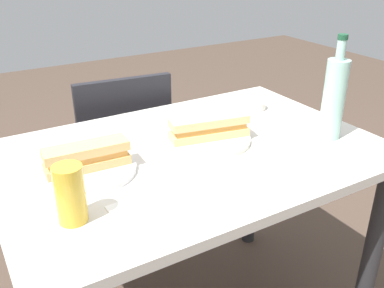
% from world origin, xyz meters
% --- Properties ---
extents(dining_table, '(1.14, 0.77, 0.75)m').
position_xyz_m(dining_table, '(0.00, 0.00, 0.63)').
color(dining_table, beige).
rests_on(dining_table, ground).
extents(chair_far, '(0.44, 0.44, 0.85)m').
position_xyz_m(chair_far, '(-0.01, 0.58, 0.49)').
color(chair_far, black).
rests_on(chair_far, ground).
extents(plate_near, '(0.26, 0.26, 0.01)m').
position_xyz_m(plate_near, '(0.08, 0.02, 0.76)').
color(plate_near, silver).
rests_on(plate_near, dining_table).
extents(baguette_sandwich_near, '(0.26, 0.12, 0.07)m').
position_xyz_m(baguette_sandwich_near, '(0.08, 0.02, 0.80)').
color(baguette_sandwich_near, '#DBB77A').
rests_on(baguette_sandwich_near, plate_near).
extents(knife_near, '(0.18, 0.01, 0.01)m').
position_xyz_m(knife_near, '(0.08, 0.08, 0.77)').
color(knife_near, silver).
rests_on(knife_near, plate_near).
extents(plate_far, '(0.26, 0.26, 0.01)m').
position_xyz_m(plate_far, '(-0.31, 0.03, 0.76)').
color(plate_far, white).
rests_on(plate_far, dining_table).
extents(baguette_sandwich_far, '(0.23, 0.08, 0.07)m').
position_xyz_m(baguette_sandwich_far, '(-0.31, 0.03, 0.80)').
color(baguette_sandwich_far, tan).
rests_on(baguette_sandwich_far, plate_far).
extents(knife_far, '(0.18, 0.02, 0.01)m').
position_xyz_m(knife_far, '(-0.32, 0.08, 0.77)').
color(knife_far, silver).
rests_on(knife_far, plate_far).
extents(water_bottle, '(0.07, 0.07, 0.33)m').
position_xyz_m(water_bottle, '(0.42, -0.14, 0.88)').
color(water_bottle, '#99C6B7').
rests_on(water_bottle, dining_table).
extents(beer_glass, '(0.07, 0.07, 0.14)m').
position_xyz_m(beer_glass, '(-0.41, -0.17, 0.82)').
color(beer_glass, gold).
rests_on(beer_glass, dining_table).
extents(olive_bowl, '(0.10, 0.10, 0.03)m').
position_xyz_m(olive_bowl, '(0.37, 0.19, 0.77)').
color(olive_bowl, silver).
rests_on(olive_bowl, dining_table).
extents(paper_napkin, '(0.15, 0.15, 0.00)m').
position_xyz_m(paper_napkin, '(-0.26, -0.23, 0.75)').
color(paper_napkin, white).
rests_on(paper_napkin, dining_table).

